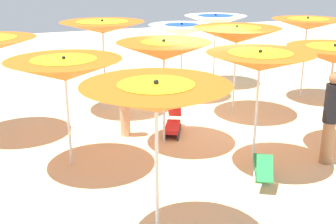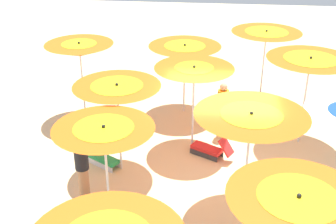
{
  "view_description": "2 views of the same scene",
  "coord_description": "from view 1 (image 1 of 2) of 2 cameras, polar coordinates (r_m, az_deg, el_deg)",
  "views": [
    {
      "loc": [
        -9.05,
        4.72,
        3.74
      ],
      "look_at": [
        -1.45,
        1.6,
        1.02
      ],
      "focal_mm": 45.85,
      "sensor_mm": 36.0,
      "label": 1
    },
    {
      "loc": [
        -0.14,
        -8.99,
        6.21
      ],
      "look_at": [
        -1.2,
        0.6,
        1.41
      ],
      "focal_mm": 46.94,
      "sensor_mm": 36.0,
      "label": 2
    }
  ],
  "objects": [
    {
      "name": "beachgoer_1",
      "position": [
        10.01,
        -5.81,
        1.44
      ],
      "size": [
        0.3,
        0.3,
        1.63
      ],
      "rotation": [
        0.0,
        0.0,
        1.42
      ],
      "color": "#D8A87F",
      "rests_on": "ground"
    },
    {
      "name": "beach_umbrella_5",
      "position": [
        11.45,
        9.1,
        10.09
      ],
      "size": [
        2.29,
        2.29,
        2.4
      ],
      "color": "silver",
      "rests_on": "ground"
    },
    {
      "name": "beach_umbrella_9",
      "position": [
        9.66,
        21.22,
        7.12
      ],
      "size": [
        1.98,
        1.98,
        2.3
      ],
      "color": "silver",
      "rests_on": "ground"
    },
    {
      "name": "ground",
      "position": [
        10.87,
        4.93,
        -1.98
      ],
      "size": [
        38.08,
        38.08,
        0.04
      ],
      "primitive_type": "cube",
      "color": "beige"
    },
    {
      "name": "beach_umbrella_6",
      "position": [
        9.21,
        -0.56,
        8.14
      ],
      "size": [
        2.03,
        2.03,
        2.36
      ],
      "color": "silver",
      "rests_on": "ground"
    },
    {
      "name": "beach_umbrella_0",
      "position": [
        14.73,
        6.33,
        11.96
      ],
      "size": [
        2.08,
        2.08,
        2.37
      ],
      "color": "silver",
      "rests_on": "ground"
    },
    {
      "name": "beach_umbrella_10",
      "position": [
        8.32,
        12.09,
        6.58
      ],
      "size": [
        2.05,
        2.05,
        2.33
      ],
      "color": "silver",
      "rests_on": "ground"
    },
    {
      "name": "beach_umbrella_4",
      "position": [
        13.4,
        18.04,
        11.05
      ],
      "size": [
        2.07,
        2.07,
        2.46
      ],
      "color": "silver",
      "rests_on": "ground"
    },
    {
      "name": "beachgoer_0",
      "position": [
        9.04,
        20.8,
        -0.52
      ],
      "size": [
        0.3,
        0.3,
        1.89
      ],
      "rotation": [
        0.0,
        0.0,
        0.04
      ],
      "color": "#A3704C",
      "rests_on": "ground"
    },
    {
      "name": "beach_umbrella_2",
      "position": [
        11.78,
        -8.7,
        11.08
      ],
      "size": [
        2.26,
        2.26,
        2.51
      ],
      "color": "silver",
      "rests_on": "ground"
    },
    {
      "name": "beach_umbrella_7",
      "position": [
        8.3,
        -13.59,
        5.5
      ],
      "size": [
        2.18,
        2.18,
        2.23
      ],
      "color": "silver",
      "rests_on": "ground"
    },
    {
      "name": "lounger_1",
      "position": [
        8.37,
        12.42,
        -7.12
      ],
      "size": [
        1.24,
        0.9,
        0.6
      ],
      "rotation": [
        0.0,
        0.0,
        5.75
      ],
      "color": "silver",
      "rests_on": "ground"
    },
    {
      "name": "beach_umbrella_11",
      "position": [
        5.59,
        -1.58,
        1.89
      ],
      "size": [
        1.99,
        1.99,
        2.41
      ],
      "color": "silver",
      "rests_on": "ground"
    },
    {
      "name": "lounger_2",
      "position": [
        10.31,
        0.66,
        -1.68
      ],
      "size": [
        1.17,
        0.84,
        0.65
      ],
      "rotation": [
        0.0,
        0.0,
        8.93
      ],
      "color": "#333338",
      "rests_on": "ground"
    },
    {
      "name": "beach_umbrella_1",
      "position": [
        13.05,
        1.84,
        10.8
      ],
      "size": [
        2.0,
        2.0,
        2.27
      ],
      "color": "silver",
      "rests_on": "ground"
    }
  ]
}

